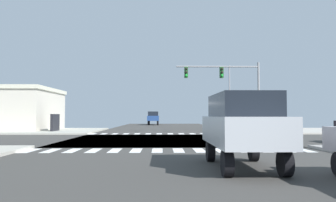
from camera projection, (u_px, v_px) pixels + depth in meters
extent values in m
cube|color=#3B3A37|center=(169.00, 140.00, 23.28)|extent=(14.00, 90.00, 0.05)
cube|color=#3B3A37|center=(169.00, 140.00, 23.28)|extent=(90.00, 12.00, 0.05)
cube|color=#B2ADA3|center=(290.00, 131.00, 35.52)|extent=(12.00, 12.00, 0.14)
cube|color=#AFADA0|center=(41.00, 131.00, 35.02)|extent=(12.00, 12.00, 0.14)
cube|color=white|center=(30.00, 151.00, 15.86)|extent=(0.50, 2.00, 0.01)
cube|color=white|center=(51.00, 151.00, 15.88)|extent=(0.50, 2.00, 0.01)
cube|color=white|center=(72.00, 151.00, 15.90)|extent=(0.50, 2.00, 0.01)
cube|color=white|center=(94.00, 151.00, 15.92)|extent=(0.50, 2.00, 0.01)
cube|color=white|center=(115.00, 150.00, 15.94)|extent=(0.50, 2.00, 0.01)
cube|color=white|center=(136.00, 150.00, 15.96)|extent=(0.50, 2.00, 0.01)
cube|color=white|center=(157.00, 150.00, 15.98)|extent=(0.50, 2.00, 0.01)
cube|color=white|center=(178.00, 150.00, 15.99)|extent=(0.50, 2.00, 0.01)
cube|color=white|center=(199.00, 150.00, 16.01)|extent=(0.50, 2.00, 0.01)
cube|color=white|center=(220.00, 150.00, 16.03)|extent=(0.50, 2.00, 0.01)
cube|color=white|center=(241.00, 150.00, 16.05)|extent=(0.50, 2.00, 0.01)
cube|color=white|center=(262.00, 150.00, 16.07)|extent=(0.50, 2.00, 0.01)
cube|color=white|center=(283.00, 150.00, 16.09)|extent=(0.50, 2.00, 0.01)
cube|color=white|center=(304.00, 150.00, 16.11)|extent=(0.50, 2.00, 0.01)
cube|color=white|center=(93.00, 134.00, 30.44)|extent=(0.50, 2.00, 0.01)
cube|color=white|center=(104.00, 134.00, 30.46)|extent=(0.50, 2.00, 0.01)
cube|color=white|center=(115.00, 134.00, 30.48)|extent=(0.50, 2.00, 0.01)
cube|color=white|center=(126.00, 134.00, 30.50)|extent=(0.50, 2.00, 0.01)
cube|color=white|center=(137.00, 134.00, 30.52)|extent=(0.50, 2.00, 0.01)
cube|color=white|center=(148.00, 134.00, 30.54)|extent=(0.50, 2.00, 0.01)
cube|color=white|center=(159.00, 134.00, 30.56)|extent=(0.50, 2.00, 0.01)
cube|color=white|center=(170.00, 134.00, 30.58)|extent=(0.50, 2.00, 0.01)
cube|color=white|center=(181.00, 134.00, 30.60)|extent=(0.50, 2.00, 0.01)
cube|color=white|center=(192.00, 134.00, 30.62)|extent=(0.50, 2.00, 0.01)
cube|color=white|center=(203.00, 134.00, 30.64)|extent=(0.50, 2.00, 0.01)
cube|color=white|center=(214.00, 134.00, 30.66)|extent=(0.50, 2.00, 0.01)
cube|color=white|center=(225.00, 134.00, 30.68)|extent=(0.50, 2.00, 0.01)
cube|color=white|center=(236.00, 134.00, 30.70)|extent=(0.50, 2.00, 0.01)
cylinder|color=gray|center=(259.00, 98.00, 31.30)|extent=(0.20, 0.20, 6.59)
cylinder|color=gray|center=(217.00, 67.00, 31.35)|extent=(7.66, 0.14, 0.14)
cube|color=#1E5123|center=(222.00, 73.00, 31.33)|extent=(0.32, 0.40, 1.00)
sphere|color=black|center=(222.00, 69.00, 31.10)|extent=(0.22, 0.22, 0.22)
sphere|color=black|center=(222.00, 72.00, 31.09)|extent=(0.22, 0.22, 0.22)
sphere|color=green|center=(222.00, 76.00, 31.08)|extent=(0.22, 0.22, 0.22)
cube|color=#1E5123|center=(186.00, 72.00, 31.27)|extent=(0.32, 0.40, 1.00)
sphere|color=black|center=(186.00, 69.00, 31.04)|extent=(0.22, 0.22, 0.22)
sphere|color=black|center=(186.00, 72.00, 31.03)|extent=(0.22, 0.22, 0.22)
sphere|color=green|center=(186.00, 75.00, 31.01)|extent=(0.22, 0.22, 0.22)
cylinder|color=gray|center=(230.00, 97.00, 41.62)|extent=(0.16, 0.16, 7.83)
cylinder|color=gray|center=(224.00, 66.00, 41.77)|extent=(1.40, 0.10, 0.10)
ellipsoid|color=silver|center=(218.00, 67.00, 41.76)|extent=(0.60, 0.32, 0.20)
cube|color=beige|center=(4.00, 111.00, 36.98)|extent=(10.57, 9.66, 4.24)
cube|color=beige|center=(4.00, 90.00, 37.08)|extent=(10.87, 9.96, 0.40)
cube|color=black|center=(55.00, 123.00, 33.23)|extent=(0.24, 2.20, 1.80)
cylinder|color=black|center=(210.00, 151.00, 12.22)|extent=(0.26, 0.74, 0.74)
cylinder|color=black|center=(253.00, 151.00, 12.25)|extent=(0.26, 0.74, 0.74)
cylinder|color=black|center=(227.00, 163.00, 9.09)|extent=(0.26, 0.74, 0.74)
cylinder|color=black|center=(285.00, 163.00, 9.12)|extent=(0.26, 0.74, 0.74)
cube|color=#B4B8BE|center=(242.00, 130.00, 10.71)|extent=(1.96, 4.60, 0.88)
cube|color=black|center=(242.00, 105.00, 10.74)|extent=(1.69, 3.22, 0.72)
cylinder|color=black|center=(158.00, 123.00, 58.05)|extent=(0.26, 0.74, 0.74)
cylinder|color=black|center=(148.00, 123.00, 58.02)|extent=(0.26, 0.74, 0.74)
cylinder|color=black|center=(158.00, 123.00, 61.51)|extent=(0.26, 0.74, 0.74)
cylinder|color=black|center=(149.00, 123.00, 61.48)|extent=(0.26, 0.74, 0.74)
cube|color=navy|center=(153.00, 118.00, 59.80)|extent=(2.00, 5.10, 0.86)
cube|color=black|center=(153.00, 114.00, 58.94)|extent=(1.76, 1.78, 0.75)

